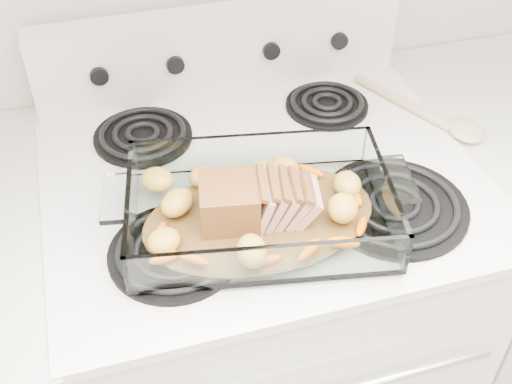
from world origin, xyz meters
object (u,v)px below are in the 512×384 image
object	(u,v)px
pork_roast	(248,204)
counter_right	(512,266)
baking_dish	(259,212)
electric_range	(260,323)

from	to	relation	value
pork_roast	counter_right	bearing A→B (deg)	9.72
counter_right	pork_roast	world-z (taller)	pork_roast
baking_dish	pork_roast	xyz separation A→B (m)	(-0.02, 0.00, 0.02)
electric_range	pork_roast	world-z (taller)	electric_range
counter_right	baking_dish	distance (m)	0.88
baking_dish	pork_roast	world-z (taller)	pork_roast
electric_range	counter_right	size ratio (longest dim) A/B	1.20
baking_dish	pork_roast	distance (m)	0.03
electric_range	counter_right	bearing A→B (deg)	-0.10
counter_right	baking_dish	world-z (taller)	baking_dish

